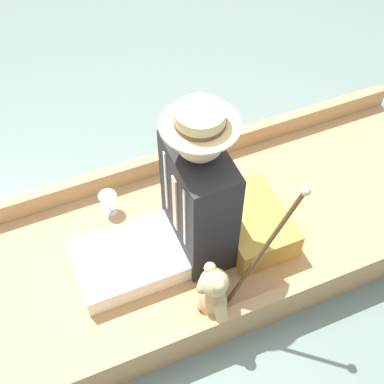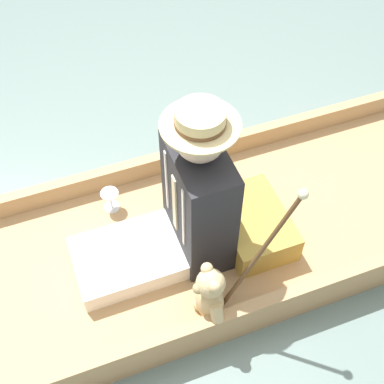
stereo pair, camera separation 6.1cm
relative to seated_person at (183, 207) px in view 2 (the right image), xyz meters
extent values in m
plane|color=slate|center=(0.03, -0.04, -0.46)|extent=(16.00, 16.00, 0.00)
cube|color=tan|center=(0.03, -0.04, -0.40)|extent=(1.08, 3.09, 0.11)
cube|color=tan|center=(-0.48, -0.04, -0.28)|extent=(0.06, 3.09, 0.12)
cube|color=tan|center=(0.54, -0.04, -0.28)|extent=(0.06, 3.09, 0.12)
cube|color=#B7933D|center=(-0.05, -0.36, -0.26)|extent=(0.47, 0.33, 0.17)
cube|color=white|center=(0.00, 0.30, -0.29)|extent=(0.38, 0.52, 0.11)
cube|color=#232328|center=(0.00, -0.08, -0.01)|extent=(0.42, 0.23, 0.67)
cube|color=beige|center=(0.00, 0.04, 0.04)|extent=(0.04, 0.01, 0.37)
cube|color=white|center=(-0.12, 0.04, 0.07)|extent=(0.02, 0.01, 0.40)
cube|color=white|center=(0.12, 0.04, 0.07)|extent=(0.02, 0.01, 0.40)
sphere|color=beige|center=(0.00, -0.08, 0.43)|extent=(0.22, 0.22, 0.22)
cylinder|color=#CCB77F|center=(0.00, -0.08, 0.50)|extent=(0.33, 0.33, 0.01)
cylinder|color=#CCB77F|center=(0.00, -0.08, 0.54)|extent=(0.21, 0.21, 0.07)
cylinder|color=brown|center=(0.00, -0.08, 0.52)|extent=(0.21, 0.21, 0.02)
ellipsoid|color=tan|center=(-0.39, 0.01, -0.23)|extent=(0.16, 0.13, 0.23)
sphere|color=tan|center=(-0.39, 0.01, -0.06)|extent=(0.13, 0.13, 0.13)
sphere|color=tan|center=(-0.39, 0.07, -0.07)|extent=(0.05, 0.05, 0.05)
sphere|color=tan|center=(-0.44, 0.01, -0.01)|extent=(0.06, 0.06, 0.06)
sphere|color=tan|center=(-0.34, 0.01, -0.01)|extent=(0.06, 0.06, 0.06)
cylinder|color=tan|center=(-0.47, 0.01, -0.19)|extent=(0.09, 0.06, 0.10)
cylinder|color=tan|center=(-0.31, 0.01, -0.19)|extent=(0.09, 0.06, 0.10)
sphere|color=tan|center=(-0.43, 0.05, -0.32)|extent=(0.06, 0.06, 0.06)
sphere|color=tan|center=(-0.35, 0.05, -0.32)|extent=(0.06, 0.06, 0.06)
cylinder|color=silver|center=(0.38, 0.28, -0.34)|extent=(0.09, 0.09, 0.01)
cylinder|color=silver|center=(0.38, 0.28, -0.30)|extent=(0.01, 0.01, 0.07)
cone|color=silver|center=(0.38, 0.28, -0.24)|extent=(0.10, 0.10, 0.04)
cylinder|color=brown|center=(-0.41, -0.17, 0.04)|extent=(0.02, 0.35, 0.79)
sphere|color=beige|center=(-0.41, -0.34, 0.43)|extent=(0.04, 0.04, 0.04)
camera|label=1|loc=(-1.41, 0.55, 2.00)|focal=50.00mm
camera|label=2|loc=(-1.43, 0.49, 2.00)|focal=50.00mm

